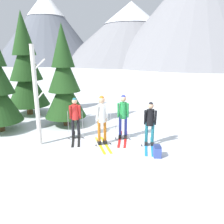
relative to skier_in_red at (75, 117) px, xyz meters
name	(u,v)px	position (x,y,z in m)	size (l,w,h in m)	color
ground_plane	(107,141)	(1.24, -0.35, -0.87)	(400.00, 400.00, 0.00)	white
skier_in_red	(75,117)	(0.00, 0.00, 0.00)	(0.60, 1.74, 1.62)	black
skier_in_white	(102,117)	(1.07, -0.61, 0.17)	(0.73, 1.59, 1.83)	yellow
skier_in_green	(123,115)	(1.86, -0.03, 0.09)	(0.61, 1.75, 1.75)	red
skier_in_black	(150,123)	(2.80, -0.71, 0.00)	(0.61, 1.71, 1.62)	#1E84D1
pine_tree_mid	(26,69)	(-3.16, 3.54, 1.58)	(2.22, 2.22, 5.37)	#51381E
pine_tree_far	(64,81)	(-0.72, 1.61, 1.20)	(1.88, 1.88, 4.53)	#51381E
birch_tree_tall	(36,96)	(-1.21, -0.65, 0.93)	(0.64, 0.15, 3.56)	silver
backpack_on_snow_front	(157,151)	(2.91, -1.63, -0.69)	(0.26, 0.33, 0.38)	#384C99
mountain_ridge_distant	(141,23)	(9.26, 58.29, 10.99)	(82.67, 55.40, 26.81)	slate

